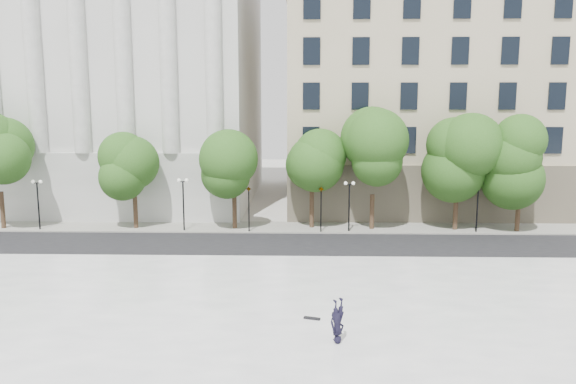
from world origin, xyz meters
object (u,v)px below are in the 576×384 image
person_lying (337,337)px  skateboard (312,318)px  traffic_light_east (321,187)px  traffic_light_west (249,188)px

person_lying → skateboard: person_lying is taller
traffic_light_east → skateboard: size_ratio=5.54×
traffic_light_west → traffic_light_east: 5.66m
traffic_light_east → person_lying: 21.63m
traffic_light_west → person_lying: 22.34m
traffic_light_west → person_lying: traffic_light_west is taller
traffic_light_west → person_lying: size_ratio=2.21×
traffic_light_east → person_lying: bearing=-90.1°
traffic_light_east → skateboard: (-1.02, -18.90, -3.20)m
traffic_light_west → traffic_light_east: traffic_light_east is taller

